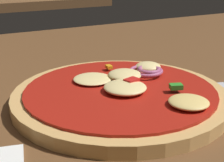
% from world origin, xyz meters
% --- Properties ---
extents(dining_table, '(1.43, 0.86, 0.04)m').
position_xyz_m(dining_table, '(0.00, 0.00, 0.02)').
color(dining_table, brown).
rests_on(dining_table, ground).
extents(pizza, '(0.25, 0.25, 0.03)m').
position_xyz_m(pizza, '(-0.01, -0.03, 0.05)').
color(pizza, tan).
rests_on(pizza, dining_table).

